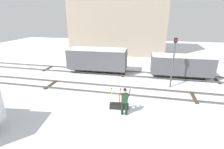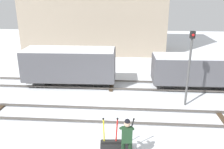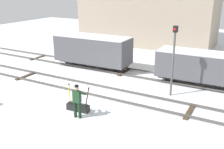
{
  "view_description": "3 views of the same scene",
  "coord_description": "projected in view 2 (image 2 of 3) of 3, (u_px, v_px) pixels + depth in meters",
  "views": [
    {
      "loc": [
        2.25,
        -12.27,
        5.81
      ],
      "look_at": [
        -0.48,
        0.52,
        1.2
      ],
      "focal_mm": 27.04,
      "sensor_mm": 36.0,
      "label": 1
    },
    {
      "loc": [
        1.12,
        -10.68,
        5.96
      ],
      "look_at": [
        0.13,
        2.54,
        1.42
      ],
      "focal_mm": 37.91,
      "sensor_mm": 36.0,
      "label": 2
    },
    {
      "loc": [
        8.2,
        -12.62,
        6.22
      ],
      "look_at": [
        1.05,
        0.37,
        1.17
      ],
      "focal_mm": 41.67,
      "sensor_mm": 36.0,
      "label": 3
    }
  ],
  "objects": [
    {
      "name": "rail_worker",
      "position": [
        127.0,
        137.0,
        8.61
      ],
      "size": [
        0.57,
        0.67,
        1.77
      ],
      "rotation": [
        0.0,
        0.0,
        0.08
      ],
      "color": "black",
      "rests_on": "ground_plane"
    },
    {
      "name": "freight_car_mid_siding",
      "position": [
        196.0,
        70.0,
        15.28
      ],
      "size": [
        5.64,
        2.05,
        2.24
      ],
      "rotation": [
        0.0,
        0.0,
        0.02
      ],
      "color": "#2D2B28",
      "rests_on": "ground_plane"
    },
    {
      "name": "freight_car_back_track",
      "position": [
        70.0,
        65.0,
        15.81
      ],
      "size": [
        6.11,
        2.3,
        2.54
      ],
      "rotation": [
        0.0,
        0.0,
        0.03
      ],
      "color": "#2D2B28",
      "rests_on": "ground_plane"
    },
    {
      "name": "switch_lever_frame",
      "position": [
        116.0,
        144.0,
        9.45
      ],
      "size": [
        1.36,
        0.46,
        1.45
      ],
      "rotation": [
        0.0,
        0.0,
        0.08
      ],
      "color": "black",
      "rests_on": "ground_plane"
    },
    {
      "name": "ground_plane",
      "position": [
        106.0,
        117.0,
        12.09
      ],
      "size": [
        60.0,
        60.0,
        0.0
      ],
      "primitive_type": "plane",
      "color": "silver"
    },
    {
      "name": "track_main_line",
      "position": [
        106.0,
        115.0,
        12.05
      ],
      "size": [
        44.0,
        1.94,
        0.18
      ],
      "color": "#4C4742",
      "rests_on": "ground_plane"
    },
    {
      "name": "signal_post",
      "position": [
        190.0,
        62.0,
        12.55
      ],
      "size": [
        0.24,
        0.32,
        4.16
      ],
      "color": "#4C4C4C",
      "rests_on": "ground_plane"
    },
    {
      "name": "track_siding_near",
      "position": [
        112.0,
        85.0,
        16.05
      ],
      "size": [
        44.0,
        1.94,
        0.18
      ],
      "color": "#4C4742",
      "rests_on": "ground_plane"
    }
  ]
}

